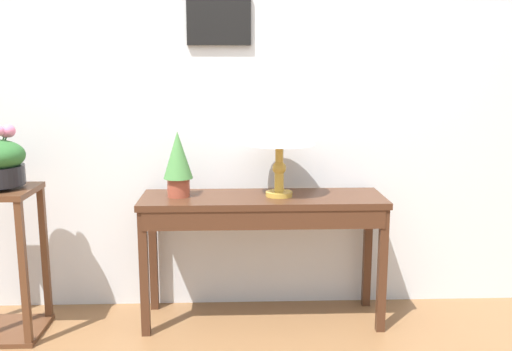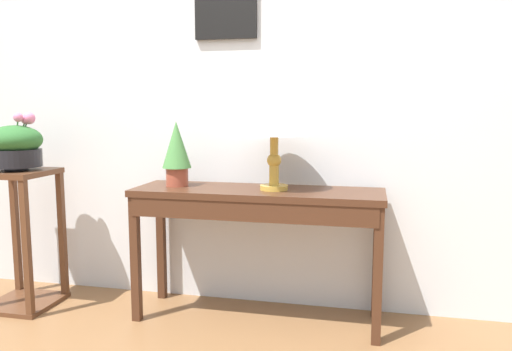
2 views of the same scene
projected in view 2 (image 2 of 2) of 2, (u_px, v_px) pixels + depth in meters
back_wall_with_art at (244, 65)px, 2.89m from camera, size 9.00×0.13×2.80m
console_table at (256, 208)px, 2.65m from camera, size 1.33×0.41×0.72m
table_lamp at (274, 113)px, 2.59m from camera, size 0.39×0.39×0.54m
potted_plant_on_console at (177, 151)px, 2.75m from camera, size 0.16×0.16×0.36m
pedestal_stand_left at (21, 239)px, 2.89m from camera, size 0.37×0.37×0.80m
planter_bowl_wide at (15, 146)px, 2.82m from camera, size 0.30×0.30×0.33m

